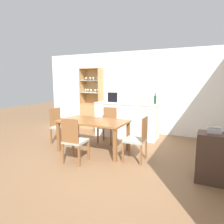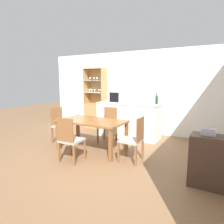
# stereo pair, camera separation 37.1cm
# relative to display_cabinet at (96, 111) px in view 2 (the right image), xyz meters

# --- Properties ---
(ground_plane) EXTENTS (18.00, 18.00, 0.00)m
(ground_plane) POSITION_rel_display_cabinet_xyz_m (1.55, -2.42, -0.59)
(ground_plane) COLOR brown
(wall_back) EXTENTS (6.80, 0.06, 2.55)m
(wall_back) POSITION_rel_display_cabinet_xyz_m (1.55, 0.21, 0.69)
(wall_back) COLOR white
(wall_back) RESTS_ON ground_plane
(kitchen_counter) EXTENTS (1.84, 0.63, 1.00)m
(kitchen_counter) POSITION_rel_display_cabinet_xyz_m (1.49, -0.52, -0.09)
(kitchen_counter) COLOR white
(kitchen_counter) RESTS_ON ground_plane
(display_cabinet) EXTENTS (0.74, 0.39, 2.05)m
(display_cabinet) POSITION_rel_display_cabinet_xyz_m (0.00, 0.00, 0.00)
(display_cabinet) COLOR tan
(display_cabinet) RESTS_ON ground_plane
(dining_table) EXTENTS (1.57, 0.86, 0.73)m
(dining_table) POSITION_rel_display_cabinet_xyz_m (1.23, -1.98, 0.05)
(dining_table) COLOR brown
(dining_table) RESTS_ON ground_plane
(dining_chair_side_right_near) EXTENTS (0.41, 0.41, 0.93)m
(dining_chair_side_right_near) POSITION_rel_display_cabinet_xyz_m (2.34, -2.11, -0.13)
(dining_chair_side_right_near) COLOR #999E93
(dining_chair_side_right_near) RESTS_ON ground_plane
(dining_chair_head_near) EXTENTS (0.44, 0.44, 0.93)m
(dining_chair_head_near) POSITION_rel_display_cabinet_xyz_m (1.24, -2.74, -0.13)
(dining_chair_head_near) COLOR #999E93
(dining_chair_head_near) RESTS_ON ground_plane
(dining_chair_side_left_far) EXTENTS (0.44, 0.44, 0.93)m
(dining_chair_side_left_far) POSITION_rel_display_cabinet_xyz_m (0.12, -1.85, -0.13)
(dining_chair_side_left_far) COLOR #999E93
(dining_chair_side_left_far) RESTS_ON ground_plane
(dining_chair_head_far) EXTENTS (0.44, 0.44, 0.93)m
(dining_chair_head_far) POSITION_rel_display_cabinet_xyz_m (1.23, -1.23, -0.13)
(dining_chair_head_far) COLOR #999E93
(dining_chair_head_far) RESTS_ON ground_plane
(microwave) EXTENTS (0.47, 0.34, 0.32)m
(microwave) POSITION_rel_display_cabinet_xyz_m (1.17, -0.51, 0.57)
(microwave) COLOR #B7BABF
(microwave) RESTS_ON kitchen_counter
(wine_bottle) EXTENTS (0.08, 0.08, 0.31)m
(wine_bottle) POSITION_rel_display_cabinet_xyz_m (2.28, -0.41, 0.54)
(wine_bottle) COLOR #193D23
(wine_bottle) RESTS_ON kitchen_counter
(side_cabinet) EXTENTS (0.64, 0.38, 0.81)m
(side_cabinet) POSITION_rel_display_cabinet_xyz_m (3.78, -2.42, -0.18)
(side_cabinet) COLOR #422D23
(side_cabinet) RESTS_ON ground_plane
(telephone) EXTENTS (0.21, 0.17, 0.11)m
(telephone) POSITION_rel_display_cabinet_xyz_m (3.71, -2.38, 0.27)
(telephone) COLOR #B7B7BC
(telephone) RESTS_ON side_cabinet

